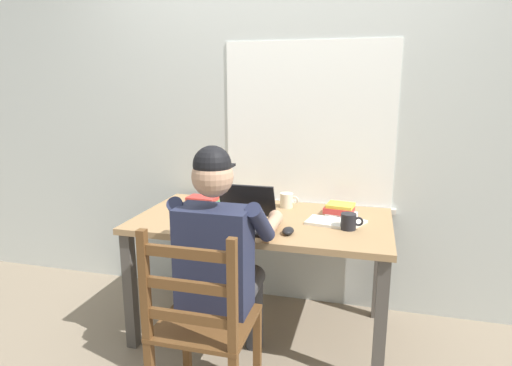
{
  "coord_description": "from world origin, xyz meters",
  "views": [
    {
      "loc": [
        0.59,
        -2.36,
        1.5
      ],
      "look_at": [
        -0.03,
        -0.05,
        0.95
      ],
      "focal_mm": 30.4,
      "sensor_mm": 36.0,
      "label": 1
    }
  ],
  "objects_px": {
    "seated_person": "(222,255)",
    "coffee_mug_white": "(287,200)",
    "coffee_mug_dark": "(349,221)",
    "book_stack_side": "(203,202)",
    "desk": "(262,232)",
    "laptop": "(242,216)",
    "landscape_photo_print": "(255,208)",
    "computer_mouse": "(288,231)",
    "book_stack_main": "(340,210)",
    "wooden_chair": "(202,326)"
  },
  "relations": [
    {
      "from": "coffee_mug_dark",
      "to": "book_stack_main",
      "type": "height_order",
      "value": "coffee_mug_dark"
    },
    {
      "from": "desk",
      "to": "computer_mouse",
      "type": "height_order",
      "value": "computer_mouse"
    },
    {
      "from": "book_stack_side",
      "to": "seated_person",
      "type": "bearing_deg",
      "value": -60.24
    },
    {
      "from": "seated_person",
      "to": "wooden_chair",
      "type": "xyz_separation_m",
      "value": [
        -0.0,
        -0.28,
        -0.22
      ]
    },
    {
      "from": "coffee_mug_white",
      "to": "laptop",
      "type": "bearing_deg",
      "value": -112.74
    },
    {
      "from": "laptop",
      "to": "coffee_mug_dark",
      "type": "distance_m",
      "value": 0.58
    },
    {
      "from": "book_stack_side",
      "to": "landscape_photo_print",
      "type": "bearing_deg",
      "value": 16.86
    },
    {
      "from": "computer_mouse",
      "to": "book_stack_side",
      "type": "bearing_deg",
      "value": 151.91
    },
    {
      "from": "desk",
      "to": "computer_mouse",
      "type": "relative_size",
      "value": 14.76
    },
    {
      "from": "book_stack_main",
      "to": "landscape_photo_print",
      "type": "relative_size",
      "value": 1.55
    },
    {
      "from": "seated_person",
      "to": "coffee_mug_white",
      "type": "distance_m",
      "value": 0.77
    },
    {
      "from": "desk",
      "to": "book_stack_main",
      "type": "height_order",
      "value": "book_stack_main"
    },
    {
      "from": "computer_mouse",
      "to": "seated_person",
      "type": "bearing_deg",
      "value": -139.64
    },
    {
      "from": "desk",
      "to": "coffee_mug_dark",
      "type": "bearing_deg",
      "value": -8.97
    },
    {
      "from": "desk",
      "to": "laptop",
      "type": "xyz_separation_m",
      "value": [
        -0.08,
        -0.15,
        0.14
      ]
    },
    {
      "from": "laptop",
      "to": "coffee_mug_white",
      "type": "bearing_deg",
      "value": 67.26
    },
    {
      "from": "seated_person",
      "to": "landscape_photo_print",
      "type": "distance_m",
      "value": 0.66
    },
    {
      "from": "coffee_mug_white",
      "to": "landscape_photo_print",
      "type": "distance_m",
      "value": 0.21
    },
    {
      "from": "desk",
      "to": "book_stack_side",
      "type": "bearing_deg",
      "value": 167.95
    },
    {
      "from": "desk",
      "to": "seated_person",
      "type": "distance_m",
      "value": 0.49
    },
    {
      "from": "coffee_mug_dark",
      "to": "computer_mouse",
      "type": "bearing_deg",
      "value": -152.47
    },
    {
      "from": "coffee_mug_white",
      "to": "computer_mouse",
      "type": "bearing_deg",
      "value": -78.22
    },
    {
      "from": "laptop",
      "to": "computer_mouse",
      "type": "bearing_deg",
      "value": -16.69
    },
    {
      "from": "coffee_mug_dark",
      "to": "landscape_photo_print",
      "type": "height_order",
      "value": "coffee_mug_dark"
    },
    {
      "from": "seated_person",
      "to": "landscape_photo_print",
      "type": "xyz_separation_m",
      "value": [
        -0.01,
        0.66,
        0.05
      ]
    },
    {
      "from": "book_stack_main",
      "to": "book_stack_side",
      "type": "bearing_deg",
      "value": -175.3
    },
    {
      "from": "wooden_chair",
      "to": "landscape_photo_print",
      "type": "xyz_separation_m",
      "value": [
        -0.01,
        0.94,
        0.28
      ]
    },
    {
      "from": "wooden_chair",
      "to": "landscape_photo_print",
      "type": "height_order",
      "value": "wooden_chair"
    },
    {
      "from": "desk",
      "to": "laptop",
      "type": "bearing_deg",
      "value": -116.68
    },
    {
      "from": "landscape_photo_print",
      "to": "desk",
      "type": "bearing_deg",
      "value": -69.78
    },
    {
      "from": "computer_mouse",
      "to": "book_stack_side",
      "type": "height_order",
      "value": "book_stack_side"
    },
    {
      "from": "coffee_mug_white",
      "to": "coffee_mug_dark",
      "type": "height_order",
      "value": "coffee_mug_white"
    },
    {
      "from": "coffee_mug_white",
      "to": "coffee_mug_dark",
      "type": "relative_size",
      "value": 0.99
    },
    {
      "from": "desk",
      "to": "computer_mouse",
      "type": "xyz_separation_m",
      "value": [
        0.2,
        -0.24,
        0.11
      ]
    },
    {
      "from": "book_stack_main",
      "to": "coffee_mug_dark",
      "type": "bearing_deg",
      "value": -74.89
    },
    {
      "from": "coffee_mug_white",
      "to": "desk",
      "type": "bearing_deg",
      "value": -110.27
    },
    {
      "from": "coffee_mug_white",
      "to": "book_stack_side",
      "type": "xyz_separation_m",
      "value": [
        -0.5,
        -0.17,
        -0.0
      ]
    },
    {
      "from": "desk",
      "to": "book_stack_side",
      "type": "xyz_separation_m",
      "value": [
        -0.41,
        0.09,
        0.13
      ]
    },
    {
      "from": "seated_person",
      "to": "computer_mouse",
      "type": "height_order",
      "value": "seated_person"
    },
    {
      "from": "wooden_chair",
      "to": "book_stack_main",
      "type": "relative_size",
      "value": 4.63
    },
    {
      "from": "seated_person",
      "to": "coffee_mug_white",
      "type": "relative_size",
      "value": 10.31
    },
    {
      "from": "computer_mouse",
      "to": "book_stack_main",
      "type": "distance_m",
      "value": 0.46
    },
    {
      "from": "laptop",
      "to": "coffee_mug_dark",
      "type": "relative_size",
      "value": 2.73
    },
    {
      "from": "desk",
      "to": "coffee_mug_white",
      "type": "bearing_deg",
      "value": 69.73
    },
    {
      "from": "landscape_photo_print",
      "to": "book_stack_side",
      "type": "bearing_deg",
      "value": -170.23
    },
    {
      "from": "coffee_mug_dark",
      "to": "book_stack_side",
      "type": "relative_size",
      "value": 0.57
    },
    {
      "from": "computer_mouse",
      "to": "book_stack_side",
      "type": "relative_size",
      "value": 0.47
    },
    {
      "from": "desk",
      "to": "landscape_photo_print",
      "type": "bearing_deg",
      "value": 117.31
    },
    {
      "from": "coffee_mug_dark",
      "to": "book_stack_side",
      "type": "xyz_separation_m",
      "value": [
        -0.91,
        0.17,
        -0.0
      ]
    },
    {
      "from": "laptop",
      "to": "book_stack_side",
      "type": "height_order",
      "value": "laptop"
    }
  ]
}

